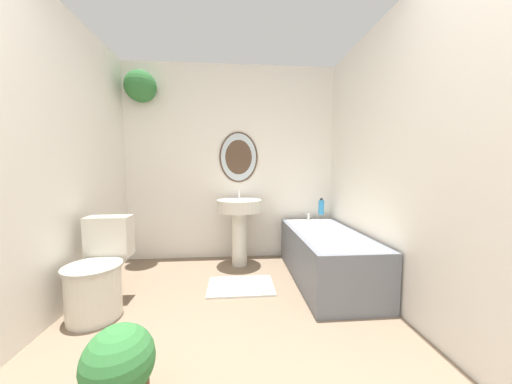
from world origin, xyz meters
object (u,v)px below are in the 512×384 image
(pedestal_sink, at_px, (239,218))
(bathtub, at_px, (325,254))
(toilet, at_px, (98,275))
(potted_plant, at_px, (119,373))
(shampoo_bottle, at_px, (321,207))

(pedestal_sink, bearing_deg, bathtub, -28.49)
(toilet, relative_size, bathtub, 0.51)
(toilet, relative_size, potted_plant, 1.64)
(bathtub, bearing_deg, shampoo_bottle, 75.87)
(toilet, xyz_separation_m, pedestal_sink, (1.11, 0.92, 0.27))
(pedestal_sink, height_order, potted_plant, pedestal_sink)
(pedestal_sink, bearing_deg, toilet, -140.27)
(shampoo_bottle, distance_m, potted_plant, 2.53)
(bathtub, bearing_deg, toilet, -167.07)
(potted_plant, bearing_deg, pedestal_sink, 73.40)
(pedestal_sink, xyz_separation_m, shampoo_bottle, (1.00, 0.09, 0.10))
(bathtub, bearing_deg, pedestal_sink, 151.51)
(bathtub, xyz_separation_m, shampoo_bottle, (0.14, 0.56, 0.40))
(shampoo_bottle, relative_size, potted_plant, 0.45)
(toilet, bearing_deg, shampoo_bottle, 25.54)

